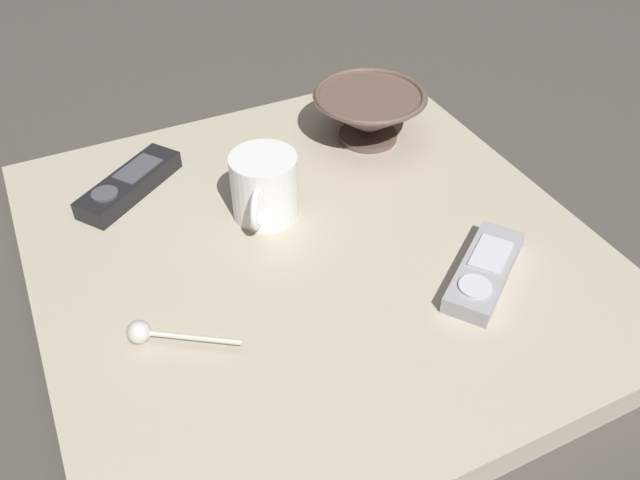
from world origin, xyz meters
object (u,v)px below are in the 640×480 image
at_px(tv_remote_near, 484,271).
at_px(tv_remote_far, 129,184).
at_px(coffee_mug, 264,187).
at_px(teaspoon, 149,333).
at_px(cereal_bowl, 369,113).

bearing_deg(tv_remote_near, tv_remote_far, 133.77).
xyz_separation_m(coffee_mug, tv_remote_near, (0.18, -0.22, -0.03)).
height_order(coffee_mug, teaspoon, coffee_mug).
bearing_deg(teaspoon, tv_remote_far, 80.69).
bearing_deg(tv_remote_near, coffee_mug, 129.64).
distance_m(teaspoon, tv_remote_near, 0.38).
distance_m(cereal_bowl, teaspoon, 0.47).
height_order(cereal_bowl, teaspoon, cereal_bowl).
distance_m(coffee_mug, tv_remote_near, 0.29).
bearing_deg(tv_remote_far, tv_remote_near, -46.23).
relative_size(cereal_bowl, tv_remote_near, 1.09).
bearing_deg(coffee_mug, tv_remote_near, -50.36).
relative_size(tv_remote_near, tv_remote_far, 0.96).
relative_size(teaspoon, tv_remote_near, 0.70).
height_order(cereal_bowl, tv_remote_near, cereal_bowl).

